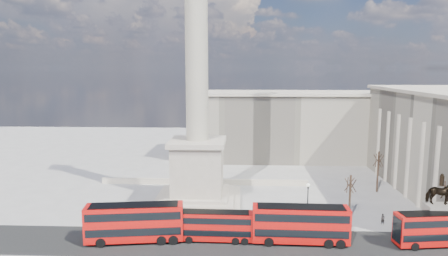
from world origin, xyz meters
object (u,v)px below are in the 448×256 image
at_px(red_bus_a, 135,222).
at_px(red_bus_b, 215,226).
at_px(red_bus_d, 438,229).
at_px(equestrian_statue, 439,217).
at_px(nelsons_column, 197,127).
at_px(pedestrian_walking, 383,219).
at_px(pedestrian_standing, 319,223).
at_px(red_bus_c, 301,224).
at_px(pedestrian_crossing, 230,227).
at_px(victorian_lamp, 308,200).

bearing_deg(red_bus_a, red_bus_b, -3.58).
bearing_deg(red_bus_d, red_bus_a, 173.45).
xyz_separation_m(red_bus_a, equestrian_statue, (39.45, 2.46, 0.49)).
height_order(nelsons_column, pedestrian_walking, nelsons_column).
bearing_deg(equestrian_statue, pedestrian_standing, 167.90).
relative_size(nelsons_column, equestrian_statue, 5.59).
bearing_deg(red_bus_a, pedestrian_walking, 4.56).
bearing_deg(pedestrian_standing, red_bus_c, 43.68).
height_order(nelsons_column, equestrian_statue, nelsons_column).
xyz_separation_m(equestrian_statue, pedestrian_crossing, (-27.38, 1.25, -2.37)).
height_order(nelsons_column, pedestrian_crossing, nelsons_column).
height_order(nelsons_column, red_bus_d, nelsons_column).
relative_size(nelsons_column, pedestrian_standing, 33.02).
distance_m(red_bus_b, pedestrian_crossing, 3.70).
height_order(red_bus_d, victorian_lamp, victorian_lamp).
relative_size(red_bus_a, equestrian_statue, 1.42).
bearing_deg(red_bus_c, pedestrian_walking, 29.72).
distance_m(red_bus_d, equestrian_statue, 2.32).
relative_size(nelsons_column, pedestrian_walking, 32.46).
relative_size(red_bus_a, pedestrian_walking, 8.25).
distance_m(red_bus_c, pedestrian_standing, 6.37).
bearing_deg(red_bus_b, equestrian_statue, 4.50).
bearing_deg(pedestrian_standing, red_bus_b, 5.31).
height_order(victorian_lamp, pedestrian_crossing, victorian_lamp).
bearing_deg(equestrian_statue, red_bus_b, -176.63).
height_order(red_bus_a, pedestrian_standing, red_bus_a).
bearing_deg(red_bus_b, victorian_lamp, 28.38).
bearing_deg(red_bus_a, pedestrian_standing, 5.22).
xyz_separation_m(nelsons_column, red_bus_b, (3.82, -14.39, -10.84)).
bearing_deg(equestrian_statue, red_bus_a, -176.43).
distance_m(red_bus_c, red_bus_d, 17.21).
bearing_deg(equestrian_statue, red_bus_c, -173.88).
relative_size(red_bus_b, red_bus_c, 0.80).
bearing_deg(pedestrian_crossing, red_bus_d, -118.49).
distance_m(red_bus_d, pedestrian_walking, 8.32).
relative_size(nelsons_column, pedestrian_crossing, 32.84).
height_order(equestrian_statue, pedestrian_standing, equestrian_statue).
height_order(red_bus_d, pedestrian_standing, red_bus_d).
xyz_separation_m(red_bus_d, pedestrian_walking, (-4.41, 6.89, -1.51)).
bearing_deg(red_bus_c, red_bus_b, -179.81).
xyz_separation_m(red_bus_c, victorian_lamp, (1.96, 6.91, 0.90)).
bearing_deg(pedestrian_crossing, nelsons_column, 4.49).
relative_size(red_bus_c, pedestrian_standing, 8.11).
distance_m(red_bus_a, pedestrian_standing, 25.31).
bearing_deg(red_bus_c, red_bus_a, -177.23).
bearing_deg(red_bus_b, nelsons_column, 106.00).
bearing_deg(equestrian_statue, victorian_lamp, 162.97).
distance_m(red_bus_d, pedestrian_standing, 14.90).
distance_m(red_bus_c, equestrian_statue, 18.26).
xyz_separation_m(red_bus_b, pedestrian_walking, (23.80, 6.67, -1.31)).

